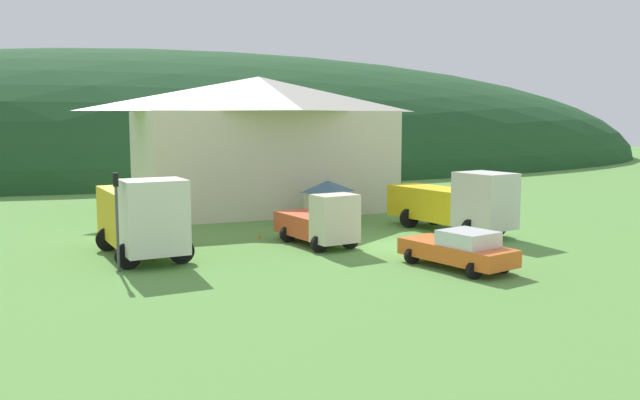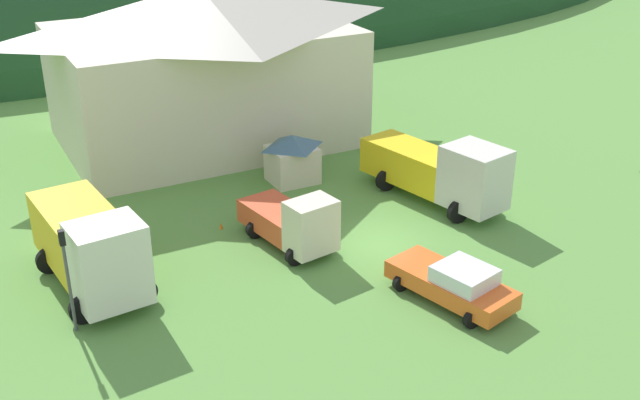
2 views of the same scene
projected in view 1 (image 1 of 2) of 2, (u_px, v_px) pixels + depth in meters
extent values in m
plane|color=#5B9342|center=(398.00, 246.00, 33.28)|extent=(200.00, 200.00, 0.00)
ellipsoid|color=#1E4723|center=(177.00, 166.00, 87.35)|extent=(142.38, 60.00, 28.80)
cube|color=beige|center=(259.00, 160.00, 46.80)|extent=(15.94, 11.28, 6.66)
pyramid|color=#B7B2A3|center=(259.00, 94.00, 46.25)|extent=(17.22, 12.18, 2.33)
cube|color=beige|center=(328.00, 207.00, 40.33)|extent=(2.34, 2.07, 1.89)
pyramid|color=#42667F|center=(328.00, 186.00, 40.17)|extent=(2.53, 2.24, 0.66)
cube|color=silver|center=(154.00, 217.00, 28.57)|extent=(2.76, 2.36, 3.14)
cube|color=black|center=(154.00, 201.00, 28.39)|extent=(1.53, 1.82, 1.01)
cube|color=gold|center=(135.00, 215.00, 31.77)|extent=(3.06, 5.31, 2.39)
cylinder|color=black|center=(181.00, 251.00, 29.29)|extent=(1.10, 0.30, 1.10)
cylinder|color=black|center=(128.00, 256.00, 28.23)|extent=(1.10, 0.30, 1.10)
cylinder|color=black|center=(155.00, 235.00, 33.11)|extent=(1.10, 0.30, 1.10)
cylinder|color=black|center=(108.00, 239.00, 32.06)|extent=(1.10, 0.30, 1.10)
cube|color=beige|center=(335.00, 218.00, 32.01)|extent=(2.22, 1.74, 2.27)
cube|color=black|center=(336.00, 208.00, 31.89)|extent=(1.26, 1.31, 0.73)
cube|color=#DB512D|center=(308.00, 224.00, 34.22)|extent=(2.56, 3.87, 1.05)
cylinder|color=black|center=(350.00, 240.00, 32.59)|extent=(0.80, 0.30, 0.80)
cylinder|color=black|center=(319.00, 244.00, 31.70)|extent=(0.80, 0.30, 0.80)
cylinder|color=black|center=(317.00, 231.00, 35.18)|extent=(0.80, 0.30, 0.80)
cylinder|color=black|center=(288.00, 234.00, 34.30)|extent=(0.80, 0.30, 0.80)
cube|color=silver|center=(485.00, 200.00, 35.23)|extent=(2.75, 3.13, 2.88)
cube|color=black|center=(488.00, 188.00, 35.04)|extent=(1.63, 2.39, 0.92)
cube|color=yellow|center=(432.00, 203.00, 38.56)|extent=(3.27, 5.56, 1.78)
cylinder|color=black|center=(497.00, 226.00, 35.94)|extent=(1.10, 0.30, 1.10)
cylinder|color=black|center=(471.00, 229.00, 34.87)|extent=(1.10, 0.30, 1.10)
cylinder|color=black|center=(434.00, 215.00, 39.85)|extent=(1.10, 0.30, 1.10)
cylinder|color=black|center=(409.00, 218.00, 38.77)|extent=(1.10, 0.30, 1.10)
cube|color=orange|center=(457.00, 252.00, 28.39)|extent=(3.19, 5.41, 0.70)
cube|color=silver|center=(468.00, 238.00, 27.82)|extent=(2.28, 2.42, 0.62)
cylinder|color=black|center=(503.00, 265.00, 27.57)|extent=(0.68, 0.24, 0.68)
cylinder|color=black|center=(474.00, 270.00, 26.53)|extent=(0.68, 0.24, 0.68)
cylinder|color=black|center=(441.00, 251.00, 30.32)|extent=(0.68, 0.24, 0.68)
cylinder|color=black|center=(412.00, 256.00, 29.29)|extent=(0.68, 0.24, 0.68)
cylinder|color=#4C4C51|center=(117.00, 229.00, 27.58)|extent=(0.12, 0.12, 3.51)
cube|color=black|center=(116.00, 180.00, 27.33)|extent=(0.20, 0.24, 0.55)
sphere|color=red|center=(115.00, 179.00, 27.45)|extent=(0.14, 0.14, 0.14)
cone|color=orange|center=(259.00, 238.00, 35.37)|extent=(0.36, 0.36, 0.58)
cone|color=orange|center=(406.00, 257.00, 30.66)|extent=(0.36, 0.36, 0.65)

